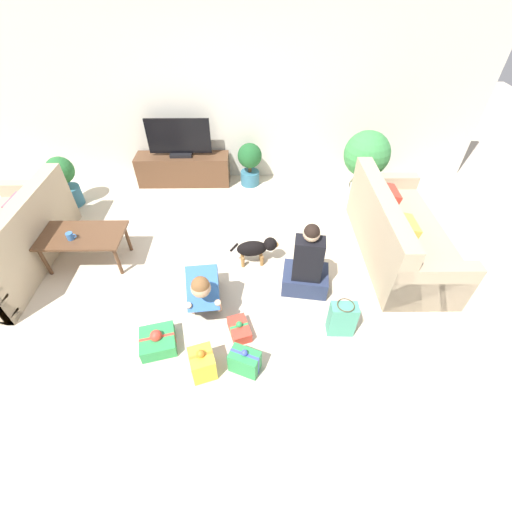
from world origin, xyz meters
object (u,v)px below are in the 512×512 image
object	(u,v)px
gift_bag_a	(342,319)
dog	(257,248)
potted_plant_back_right	(250,162)
gift_box_b	(202,363)
tv	(179,140)
sofa_right	(397,235)
tv_console	(184,169)
coffee_table	(83,238)
potted_plant_corner_right	(366,157)
person_sitting	(307,267)
gift_box_d	(245,361)
potted_plant_corner_left	(64,180)
mug	(70,236)
gift_box_c	(158,341)
person_kneeling	(204,288)
gift_box_a	(239,329)
sofa_left	(12,244)

from	to	relation	value
gift_bag_a	dog	bearing A→B (deg)	128.95
gift_bag_a	potted_plant_back_right	bearing A→B (deg)	107.51
gift_box_b	tv	bearing A→B (deg)	100.73
sofa_right	tv_console	world-z (taller)	sofa_right
coffee_table	potted_plant_corner_right	size ratio (longest dim) A/B	0.92
person_sitting	gift_box_d	world-z (taller)	person_sitting
tv_console	potted_plant_back_right	bearing A→B (deg)	-2.59
potted_plant_corner_left	mug	xyz separation A→B (m)	(0.67, -1.41, 0.06)
gift_box_c	person_kneeling	bearing A→B (deg)	47.64
dog	gift_box_b	bearing A→B (deg)	154.86
potted_plant_corner_left	gift_bag_a	bearing A→B (deg)	-33.15
dog	potted_plant_corner_left	bearing A→B (deg)	58.56
potted_plant_back_right	person_sitting	size ratio (longest dim) A/B	0.73
coffee_table	gift_box_d	size ratio (longest dim) A/B	3.05
gift_box_a	gift_box_b	bearing A→B (deg)	-127.49
potted_plant_corner_right	person_kneeling	distance (m)	3.17
gift_box_d	potted_plant_corner_left	bearing A→B (deg)	133.75
potted_plant_corner_right	tv_console	bearing A→B (deg)	170.08
person_sitting	dog	bearing A→B (deg)	-29.91
tv_console	gift_box_c	size ratio (longest dim) A/B	3.62
person_kneeling	mug	size ratio (longest dim) A/B	6.53
gift_box_a	gift_box_c	world-z (taller)	gift_box_c
tv_console	person_sitting	xyz separation A→B (m)	(1.75, -2.44, 0.10)
potted_plant_back_right	gift_box_c	bearing A→B (deg)	-106.22
dog	mug	size ratio (longest dim) A/B	5.09
potted_plant_corner_right	gift_box_d	size ratio (longest dim) A/B	3.32
sofa_right	dog	distance (m)	1.80
dog	person_sitting	bearing A→B (deg)	-134.59
gift_box_d	potted_plant_corner_right	bearing A→B (deg)	59.35
potted_plant_corner_right	gift_box_a	bearing A→B (deg)	-125.41
potted_plant_corner_left	gift_box_d	distance (m)	3.97
potted_plant_corner_left	person_kneeling	xyz separation A→B (m)	(2.30, -2.11, -0.10)
coffee_table	gift_box_a	bearing A→B (deg)	-30.26
potted_plant_back_right	dog	bearing A→B (deg)	-87.37
person_sitting	gift_bag_a	size ratio (longest dim) A/B	2.24
tv	dog	distance (m)	2.38
potted_plant_back_right	potted_plant_corner_left	distance (m)	2.84
potted_plant_back_right	dog	distance (m)	1.96
tv_console	potted_plant_corner_right	world-z (taller)	potted_plant_corner_right
gift_box_b	sofa_left	bearing A→B (deg)	148.17
gift_bag_a	mug	bearing A→B (deg)	161.57
mug	tv_console	bearing A→B (deg)	63.68
potted_plant_corner_left	sofa_right	bearing A→B (deg)	-14.55
sofa_right	potted_plant_corner_right	size ratio (longest dim) A/B	1.83
potted_plant_corner_right	gift_bag_a	size ratio (longest dim) A/B	2.50
sofa_right	tv	distance (m)	3.53
sofa_right	gift_box_a	size ratio (longest dim) A/B	5.72
potted_plant_corner_left	dog	xyz separation A→B (m)	(2.87, -1.37, -0.18)
gift_box_c	person_sitting	bearing A→B (deg)	26.39
sofa_left	gift_box_b	size ratio (longest dim) A/B	5.71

